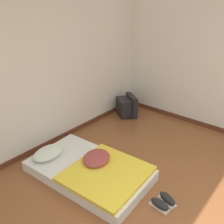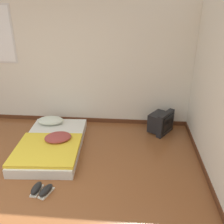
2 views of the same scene
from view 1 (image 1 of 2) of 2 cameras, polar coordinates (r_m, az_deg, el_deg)
The scene contains 4 objects.
wall_back at distance 3.93m, azimuth -21.10°, elevation 6.79°, with size 8.04×0.08×2.60m.
mattress_bed at distance 3.76m, azimuth -5.32°, elevation -12.87°, with size 1.15×1.82×0.31m.
crt_tv at distance 5.47m, azimuth 3.46°, elevation 1.34°, with size 0.55×0.58×0.45m.
sneaker_pair at distance 3.42m, azimuth 11.68°, elevation -19.41°, with size 0.31×0.30×0.10m.
Camera 1 is at (-1.79, -0.41, 2.43)m, focal length 40.00 mm.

